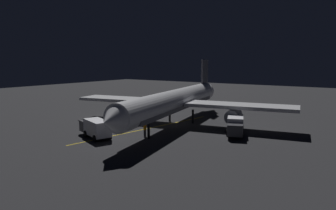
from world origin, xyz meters
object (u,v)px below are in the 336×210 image
object	(u,v)px
baggage_truck	(95,128)
traffic_cone_near_right	(112,125)
airliner	(177,101)
ground_crew_worker	(145,130)
traffic_cone_under_wing	(138,123)
catering_truck	(235,126)
traffic_cone_near_left	(116,130)

from	to	relation	value
baggage_truck	traffic_cone_near_right	xyz separation A→B (m)	(3.11, -6.37, -1.02)
airliner	traffic_cone_near_right	xyz separation A→B (m)	(7.47, 6.90, -3.52)
airliner	ground_crew_worker	distance (m)	9.34
traffic_cone_under_wing	baggage_truck	bearing A→B (deg)	92.95
ground_crew_worker	catering_truck	bearing A→B (deg)	-142.52
catering_truck	ground_crew_worker	bearing A→B (deg)	37.48
traffic_cone_near_right	traffic_cone_under_wing	distance (m)	4.12
ground_crew_worker	traffic_cone_near_left	xyz separation A→B (m)	(5.00, 0.32, -0.64)
baggage_truck	catering_truck	world-z (taller)	catering_truck
airliner	ground_crew_worker	size ratio (longest dim) A/B	22.88
baggage_truck	ground_crew_worker	world-z (taller)	baggage_truck
baggage_truck	traffic_cone_near_right	size ratio (longest dim) A/B	12.02
ground_crew_worker	airliner	bearing A→B (deg)	-86.58
baggage_truck	catering_truck	xyz separation A→B (m)	(-14.80, -12.00, 0.01)
airliner	traffic_cone_near_left	world-z (taller)	airliner
traffic_cone_near_right	airliner	bearing A→B (deg)	-137.25
traffic_cone_under_wing	traffic_cone_near_left	bearing A→B (deg)	93.96
airliner	traffic_cone_near_right	world-z (taller)	airliner
traffic_cone_near_right	baggage_truck	bearing A→B (deg)	116.02
airliner	traffic_cone_under_wing	bearing A→B (deg)	37.45
baggage_truck	airliner	bearing A→B (deg)	-108.19
catering_truck	traffic_cone_near_right	xyz separation A→B (m)	(17.91, 5.63, -1.03)
baggage_truck	traffic_cone_under_wing	size ratio (longest dim) A/B	12.02
catering_truck	ground_crew_worker	world-z (taller)	catering_truck
airliner	catering_truck	bearing A→B (deg)	173.08
airliner	traffic_cone_near_left	xyz separation A→B (m)	(4.47, 9.19, -3.52)
ground_crew_worker	traffic_cone_under_wing	size ratio (longest dim) A/B	3.16
airliner	baggage_truck	bearing A→B (deg)	71.81
ground_crew_worker	baggage_truck	bearing A→B (deg)	41.96
traffic_cone_near_left	baggage_truck	bearing A→B (deg)	91.60
ground_crew_worker	traffic_cone_near_left	size ratio (longest dim) A/B	3.16
traffic_cone_near_left	traffic_cone_near_right	xyz separation A→B (m)	(2.99, -2.29, 0.00)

